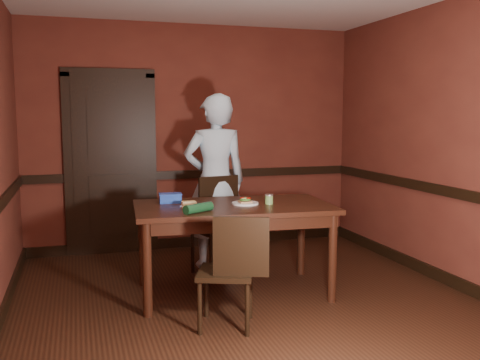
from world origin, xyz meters
TOP-DOWN VIEW (x-y plane):
  - floor at (0.00, 0.00)m, footprint 4.00×4.50m
  - wall_back at (0.00, 2.25)m, footprint 4.00×0.02m
  - wall_front at (0.00, -2.25)m, footprint 4.00×0.02m
  - wall_right at (2.00, 0.00)m, footprint 0.02×4.50m
  - dado_back at (0.00, 2.23)m, footprint 4.00×0.03m
  - dado_right at (1.99, 0.00)m, footprint 0.03×4.50m
  - baseboard_back at (0.00, 2.23)m, footprint 4.00×0.03m
  - baseboard_right at (1.99, 0.00)m, footprint 0.03×4.50m
  - door at (-1.00, 2.22)m, footprint 1.05×0.07m
  - dining_table at (-0.05, 0.41)m, footprint 1.82×1.11m
  - chair_far at (-0.02, 1.01)m, footprint 0.56×0.56m
  - chair_near at (-0.32, -0.32)m, footprint 0.54×0.54m
  - person at (0.02, 1.33)m, footprint 0.68×0.46m
  - sandwich_plate at (0.07, 0.41)m, footprint 0.24×0.24m
  - sauce_jar at (0.27, 0.35)m, footprint 0.08×0.08m
  - cheese_saucer at (-0.45, 0.41)m, footprint 0.16×0.16m
  - food_tub at (-0.57, 0.68)m, footprint 0.22×0.16m
  - wrapped_veg at (-0.43, 0.12)m, footprint 0.28×0.21m

SIDE VIEW (x-z plane):
  - floor at x=0.00m, z-range -0.01..0.01m
  - baseboard_back at x=0.00m, z-range 0.00..0.12m
  - baseboard_right at x=1.99m, z-range 0.00..0.12m
  - dining_table at x=-0.05m, z-range 0.00..0.82m
  - chair_near at x=-0.32m, z-range 0.00..0.89m
  - chair_far at x=-0.02m, z-range 0.00..0.99m
  - sandwich_plate at x=0.07m, z-range 0.81..0.87m
  - cheese_saucer at x=-0.45m, z-range 0.82..0.87m
  - wrapped_veg at x=-0.43m, z-range 0.82..0.90m
  - food_tub at x=-0.57m, z-range 0.82..0.91m
  - sauce_jar at x=0.27m, z-range 0.82..0.91m
  - dado_back at x=0.00m, z-range 0.85..0.95m
  - dado_right at x=1.99m, z-range 0.85..0.95m
  - person at x=0.02m, z-range 0.00..1.84m
  - door at x=-1.00m, z-range -0.01..2.19m
  - wall_back at x=0.00m, z-range 0.00..2.70m
  - wall_front at x=0.00m, z-range 0.00..2.70m
  - wall_right at x=2.00m, z-range 0.00..2.70m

